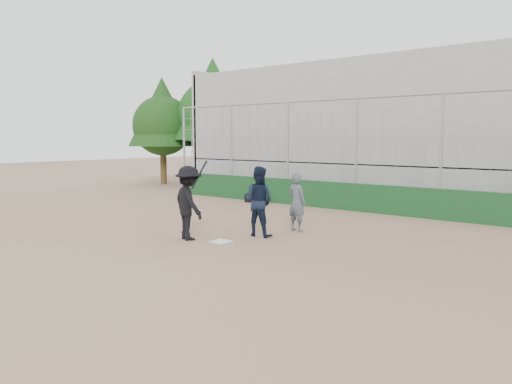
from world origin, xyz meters
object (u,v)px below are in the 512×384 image
Objects in this scene: catcher_crouched at (259,213)px; equipment_bag at (255,198)px; batter_at_plate at (189,203)px; umpire at (297,205)px.

catcher_crouched reaches higher than equipment_bag.
batter_at_plate reaches higher than equipment_bag.
batter_at_plate is 3.10m from umpire.
batter_at_plate is 7.73m from equipment_bag.
catcher_crouched is at bearing 81.81° from umpire.
umpire is at bearing -39.98° from equipment_bag.
umpire is (1.47, 2.73, -0.21)m from batter_at_plate.
equipment_bag is at bearing 116.82° from batter_at_plate.
batter_at_plate reaches higher than catcher_crouched.
catcher_crouched is (1.10, 1.49, -0.33)m from batter_at_plate.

